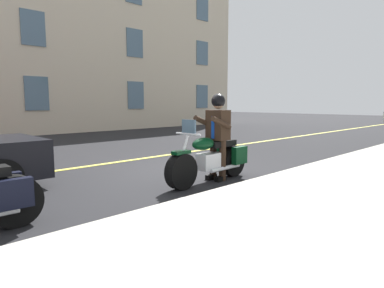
{
  "coord_description": "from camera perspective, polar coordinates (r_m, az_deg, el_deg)",
  "views": [
    {
      "loc": [
        5.22,
        5.59,
        1.57
      ],
      "look_at": [
        0.64,
        0.89,
        0.75
      ],
      "focal_mm": 31.18,
      "sensor_mm": 36.0,
      "label": 1
    }
  ],
  "objects": [
    {
      "name": "building_backdrop",
      "position": [
        20.78,
        -28.41,
        16.63
      ],
      "size": [
        28.19,
        6.06,
        10.62
      ],
      "color": "beige",
      "rests_on": "ground_plane"
    },
    {
      "name": "motorcycle_main",
      "position": [
        6.63,
        3.34,
        -2.6
      ],
      "size": [
        2.22,
        0.65,
        1.26
      ],
      "color": "black",
      "rests_on": "ground_plane"
    },
    {
      "name": "rider_main",
      "position": [
        6.7,
        4.39,
        2.53
      ],
      "size": [
        0.64,
        0.56,
        1.74
      ],
      "color": "black",
      "rests_on": "ground_plane"
    },
    {
      "name": "ground_plane",
      "position": [
        7.81,
        -1.21,
        -4.49
      ],
      "size": [
        80.0,
        80.0,
        0.0
      ],
      "primitive_type": "plane",
      "color": "black"
    },
    {
      "name": "lane_center_stripe",
      "position": [
        9.34,
        -9.62,
        -2.63
      ],
      "size": [
        60.0,
        0.16,
        0.01
      ],
      "primitive_type": "cube",
      "color": "#E5DB4C",
      "rests_on": "ground_plane"
    }
  ]
}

